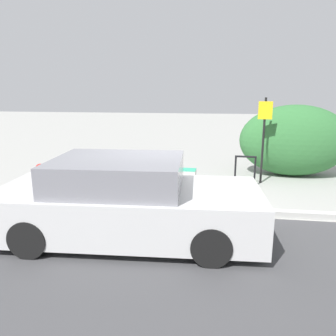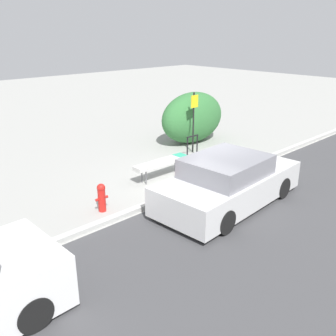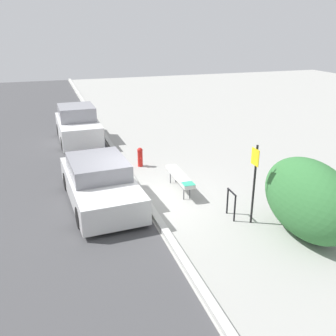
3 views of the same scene
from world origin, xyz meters
name	(u,v)px [view 1 (image 1 of 3)]	position (x,y,z in m)	size (l,w,h in m)	color
ground_plane	(171,211)	(0.00, 0.00, 0.00)	(60.00, 60.00, 0.00)	#9E9E99
curb	(171,208)	(0.00, 0.00, 0.07)	(60.00, 0.20, 0.13)	#B7B7B2
bench	(156,171)	(-0.56, 1.33, 0.51)	(2.01, 0.40, 0.59)	#515156
bike_rack	(245,168)	(1.67, 2.09, 0.50)	(0.55, 0.08, 0.83)	black
sign_post	(264,133)	(2.14, 2.48, 1.38)	(0.36, 0.08, 2.30)	black
fire_hydrant	(41,178)	(-3.27, 0.65, 0.41)	(0.36, 0.22, 0.77)	red
shrub_hedge	(294,141)	(3.16, 3.49, 1.04)	(3.16, 1.62, 2.08)	#337038
parked_car_near	(127,201)	(-0.57, -1.34, 0.64)	(4.51, 2.11, 1.38)	black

